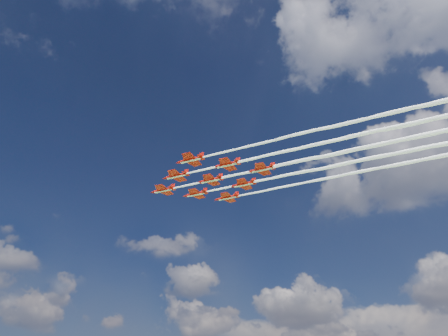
{
  "coord_description": "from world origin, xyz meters",
  "views": [
    {
      "loc": [
        84.36,
        -96.36,
        4.0
      ],
      "look_at": [
        6.38,
        -3.31,
        74.78
      ],
      "focal_mm": 35.0,
      "sensor_mm": 36.0,
      "label": 1
    }
  ],
  "objects": [
    {
      "name": "jet_row3_centre",
      "position": [
        54.41,
        13.76,
        73.08
      ],
      "size": [
        115.84,
        37.43,
        2.38
      ],
      "rotation": [
        0.0,
        0.0,
        0.29
      ],
      "color": "red"
    },
    {
      "name": "jet_row4_starb",
      "position": [
        61.02,
        23.08,
        73.08
      ],
      "size": [
        115.84,
        37.43,
        2.38
      ],
      "rotation": [
        0.0,
        0.0,
        0.29
      ],
      "color": "red"
    },
    {
      "name": "jet_row3_starb",
      "position": [
        50.41,
        27.34,
        73.08
      ],
      "size": [
        115.84,
        37.43,
        2.38
      ],
      "rotation": [
        0.0,
        0.0,
        0.29
      ],
      "color": "red"
    },
    {
      "name": "jet_lead",
      "position": [
        37.2,
        8.69,
        73.08
      ],
      "size": [
        115.84,
        37.43,
        2.38
      ],
      "rotation": [
        0.0,
        0.0,
        0.29
      ],
      "color": "red"
    },
    {
      "name": "jet_row2_starb",
      "position": [
        43.81,
        18.01,
        73.08
      ],
      "size": [
        115.84,
        37.43,
        2.38
      ],
      "rotation": [
        0.0,
        0.0,
        0.29
      ],
      "color": "red"
    },
    {
      "name": "jet_row4_port",
      "position": [
        65.02,
        9.5,
        73.08
      ],
      "size": [
        115.84,
        37.43,
        2.38
      ],
      "rotation": [
        0.0,
        0.0,
        0.29
      ],
      "color": "red"
    },
    {
      "name": "jet_row3_port",
      "position": [
        58.41,
        0.17,
        73.08
      ],
      "size": [
        115.84,
        37.43,
        2.38
      ],
      "rotation": [
        0.0,
        0.0,
        0.29
      ],
      "color": "red"
    },
    {
      "name": "jet_row2_port",
      "position": [
        47.8,
        4.43,
        73.08
      ],
      "size": [
        115.84,
        37.43,
        2.38
      ],
      "rotation": [
        0.0,
        0.0,
        0.29
      ],
      "color": "red"
    }
  ]
}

